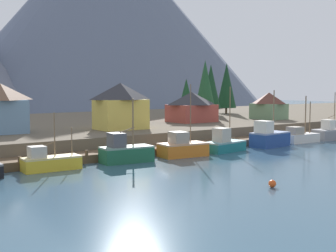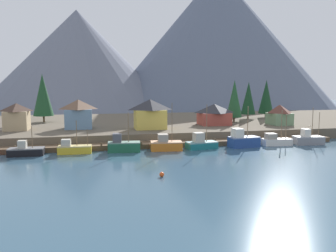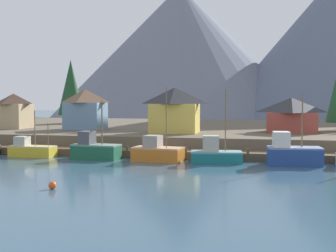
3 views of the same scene
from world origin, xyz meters
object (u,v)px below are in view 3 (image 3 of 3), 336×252
object	(u,v)px
fishing_boat_teal	(215,154)
fishing_boat_yellow	(31,150)
fishing_boat_green	(95,149)
house_red	(291,115)
house_tan	(14,111)
conifer_mid_left	(71,87)
channel_buoy	(52,185)
fishing_boat_orange	(157,152)
house_blue	(85,109)
fishing_boat_blue	(292,153)
house_yellow	(175,110)

from	to	relation	value
fishing_boat_teal	fishing_boat_yellow	bearing A→B (deg)	170.21
fishing_boat_green	house_red	world-z (taller)	house_red
fishing_boat_green	house_tan	size ratio (longest dim) A/B	1.22
fishing_boat_yellow	conifer_mid_left	xyz separation A→B (m)	(-10.04, 35.61, 9.34)
house_red	channel_buoy	size ratio (longest dim) A/B	11.65
fishing_boat_orange	house_tan	bearing A→B (deg)	155.04
house_tan	conifer_mid_left	size ratio (longest dim) A/B	0.46
house_blue	house_red	xyz separation A→B (m)	(35.03, 0.50, -0.76)
fishing_boat_orange	channel_buoy	size ratio (longest dim) A/B	13.51
fishing_boat_green	house_tan	xyz separation A→B (m)	(-23.17, 19.16, 4.46)
fishing_boat_teal	fishing_boat_blue	distance (m)	9.25
fishing_boat_yellow	house_yellow	world-z (taller)	house_yellow
fishing_boat_teal	channel_buoy	world-z (taller)	fishing_boat_teal
conifer_mid_left	channel_buoy	xyz separation A→B (m)	(23.19, -55.76, -9.95)
fishing_boat_green	house_red	xyz separation A→B (m)	(25.96, 19.43, 4.08)
fishing_boat_teal	conifer_mid_left	xyz separation A→B (m)	(-35.37, 36.23, 9.20)
house_yellow	house_red	xyz separation A→B (m)	(18.14, 5.01, -0.81)
fishing_boat_teal	house_tan	distance (m)	43.93
fishing_boat_orange	house_blue	distance (m)	26.51
fishing_boat_blue	channel_buoy	bearing A→B (deg)	-143.54
fishing_boat_blue	channel_buoy	size ratio (longest dim) A/B	12.24
house_yellow	house_red	distance (m)	18.84
fishing_boat_yellow	fishing_boat_blue	world-z (taller)	fishing_boat_blue
fishing_boat_green	house_tan	bearing A→B (deg)	145.81
house_blue	house_red	world-z (taller)	house_blue
house_yellow	house_tan	distance (m)	31.35
house_tan	conifer_mid_left	world-z (taller)	conifer_mid_left
fishing_boat_teal	house_tan	xyz separation A→B (m)	(-39.12, 19.44, 4.63)
fishing_boat_blue	house_blue	bearing A→B (deg)	144.85
house_blue	house_red	distance (m)	35.05
house_tan	channel_buoy	distance (m)	47.68
fishing_boat_orange	fishing_boat_blue	size ratio (longest dim) A/B	1.10
fishing_boat_teal	conifer_mid_left	world-z (taller)	conifer_mid_left
house_tan	fishing_boat_teal	bearing A→B (deg)	-26.42
channel_buoy	fishing_boat_green	bearing A→B (deg)	100.77
house_tan	house_red	bearing A→B (deg)	0.31
house_tan	channel_buoy	xyz separation A→B (m)	(26.94, -38.97, -5.38)
fishing_boat_yellow	house_blue	bearing A→B (deg)	91.40
fishing_boat_blue	house_red	size ratio (longest dim) A/B	1.05
fishing_boat_yellow	channel_buoy	world-z (taller)	fishing_boat_yellow
channel_buoy	house_blue	bearing A→B (deg)	108.34
fishing_boat_blue	conifer_mid_left	size ratio (longest dim) A/B	0.62
fishing_boat_yellow	channel_buoy	distance (m)	24.07
fishing_boat_blue	conifer_mid_left	bearing A→B (deg)	135.04
fishing_boat_teal	house_blue	bearing A→B (deg)	134.10
fishing_boat_yellow	fishing_boat_green	distance (m)	9.39
house_tan	house_blue	world-z (taller)	house_blue
fishing_boat_orange	house_yellow	world-z (taller)	house_yellow
fishing_boat_green	fishing_boat_orange	distance (m)	8.52
conifer_mid_left	fishing_boat_teal	bearing A→B (deg)	-45.68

